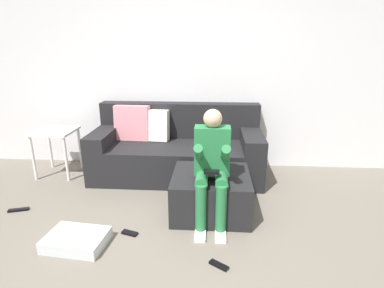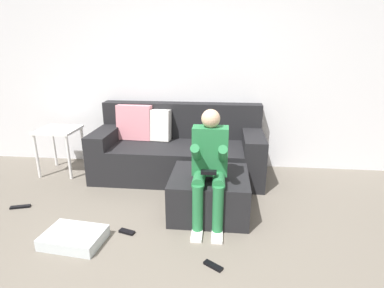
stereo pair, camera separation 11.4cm
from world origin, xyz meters
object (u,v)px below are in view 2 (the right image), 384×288
object	(u,v)px
couch_sectional	(177,149)
remote_under_side_table	(20,207)
ottoman	(209,194)
side_table	(59,137)
person_seated	(210,163)
remote_near_ottoman	(213,266)
remote_by_storage_bin	(127,232)
storage_bin	(74,238)

from	to	relation	value
couch_sectional	remote_under_side_table	xyz separation A→B (m)	(-1.54, -1.09, -0.33)
couch_sectional	ottoman	size ratio (longest dim) A/B	2.77
side_table	person_seated	bearing A→B (deg)	-26.82
person_seated	remote_near_ottoman	xyz separation A→B (m)	(0.07, -0.66, -0.60)
ottoman	person_seated	bearing A→B (deg)	-88.72
couch_sectional	remote_by_storage_bin	bearing A→B (deg)	-100.60
storage_bin	remote_near_ottoman	world-z (taller)	storage_bin
couch_sectional	remote_near_ottoman	distance (m)	1.90
couch_sectional	remote_under_side_table	bearing A→B (deg)	-144.72
storage_bin	remote_near_ottoman	xyz separation A→B (m)	(1.22, -0.19, -0.04)
storage_bin	side_table	world-z (taller)	side_table
couch_sectional	person_seated	bearing A→B (deg)	-67.33
storage_bin	ottoman	bearing A→B (deg)	29.48
ottoman	remote_under_side_table	bearing A→B (deg)	-176.34
person_seated	side_table	size ratio (longest dim) A/B	1.81
couch_sectional	person_seated	size ratio (longest dim) A/B	1.95
couch_sectional	ottoman	world-z (taller)	couch_sectional
remote_by_storage_bin	couch_sectional	bearing A→B (deg)	96.58
storage_bin	remote_by_storage_bin	world-z (taller)	storage_bin
couch_sectional	storage_bin	size ratio (longest dim) A/B	4.25
ottoman	remote_under_side_table	distance (m)	2.02
storage_bin	couch_sectional	bearing A→B (deg)	67.13
couch_sectional	person_seated	distance (m)	1.26
person_seated	storage_bin	bearing A→B (deg)	-157.71
remote_by_storage_bin	remote_under_side_table	bearing A→B (deg)	-177.37
person_seated	remote_by_storage_bin	size ratio (longest dim) A/B	7.35
remote_near_ottoman	remote_under_side_table	size ratio (longest dim) A/B	0.81
remote_near_ottoman	remote_under_side_table	world-z (taller)	same
person_seated	remote_under_side_table	world-z (taller)	person_seated
ottoman	remote_by_storage_bin	world-z (taller)	ottoman
side_table	remote_near_ottoman	distance (m)	2.75
side_table	remote_under_side_table	size ratio (longest dim) A/B	3.05
ottoman	remote_by_storage_bin	distance (m)	0.89
person_seated	storage_bin	xyz separation A→B (m)	(-1.15, -0.47, -0.56)
ottoman	storage_bin	xyz separation A→B (m)	(-1.15, -0.65, -0.16)
remote_by_storage_bin	person_seated	bearing A→B (deg)	38.01
couch_sectional	storage_bin	world-z (taller)	couch_sectional
ottoman	remote_near_ottoman	bearing A→B (deg)	-84.81
storage_bin	remote_by_storage_bin	distance (m)	0.46
person_seated	remote_under_side_table	size ratio (longest dim) A/B	5.54
ottoman	remote_near_ottoman	distance (m)	0.86
couch_sectional	ottoman	distance (m)	1.08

